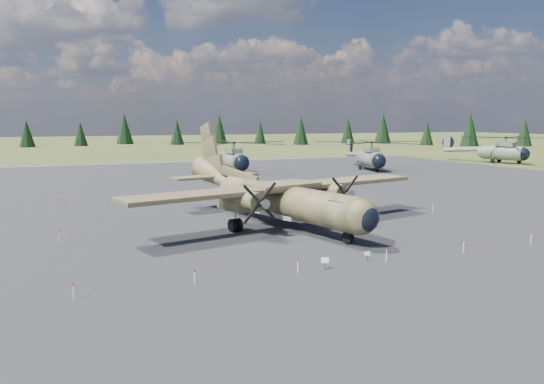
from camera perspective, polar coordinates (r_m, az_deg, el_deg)
name	(u,v)px	position (r m, az deg, el deg)	size (l,w,h in m)	color
ground	(272,225)	(44.18, 0.04, -3.52)	(500.00, 500.00, 0.00)	brown
apron	(234,206)	(53.41, -4.06, -1.56)	(120.00, 120.00, 0.04)	#545358
transport_plane	(275,194)	(43.85, 0.32, -0.20)	(27.05, 24.25, 8.96)	#384123
helicopter_near	(232,151)	(86.01, -4.27, 4.43)	(20.98, 24.17, 5.11)	gray
helicopter_mid	(370,150)	(92.20, 10.55, 4.49)	(23.14, 24.53, 4.97)	gray
helicopter_far	(503,145)	(115.12, 23.57, 4.71)	(26.43, 26.52, 5.24)	gray
info_placard_left	(325,262)	(31.25, 5.71, -7.46)	(0.50, 0.34, 0.72)	gray
info_placard_right	(367,255)	(33.44, 10.20, -6.64)	(0.40, 0.17, 0.62)	gray
barrier_fence	(268,219)	(43.84, -0.48, -2.94)	(33.12, 29.62, 0.85)	white
treeline	(318,165)	(45.12, 4.99, 2.87)	(299.07, 306.74, 10.97)	black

